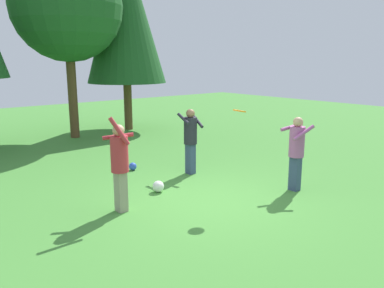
{
  "coord_description": "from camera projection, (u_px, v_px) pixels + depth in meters",
  "views": [
    {
      "loc": [
        -5.29,
        -5.75,
        2.91
      ],
      "look_at": [
        0.25,
        0.84,
        1.05
      ],
      "focal_mm": 36.37,
      "sensor_mm": 36.0,
      "label": 1
    }
  ],
  "objects": [
    {
      "name": "person_catcher",
      "position": [
        297.0,
        147.0,
        8.69
      ],
      "size": [
        0.67,
        0.61,
        1.68
      ],
      "rotation": [
        0.0,
        0.0,
        2.89
      ],
      "color": "#38476B",
      "rests_on": "ground_plane"
    },
    {
      "name": "frisbee",
      "position": [
        240.0,
        111.0,
        7.85
      ],
      "size": [
        0.32,
        0.32,
        0.07
      ],
      "color": "orange"
    },
    {
      "name": "person_bystander",
      "position": [
        190.0,
        136.0,
        9.98
      ],
      "size": [
        0.6,
        0.67,
        1.7
      ],
      "rotation": [
        0.0,
        0.0,
        -1.8
      ],
      "color": "#38476B",
      "rests_on": "ground_plane"
    },
    {
      "name": "person_thrower",
      "position": [
        120.0,
        160.0,
        7.44
      ],
      "size": [
        0.65,
        0.65,
        1.91
      ],
      "rotation": [
        0.0,
        0.0,
        -0.45
      ],
      "color": "gray",
      "rests_on": "ground_plane"
    },
    {
      "name": "ground_plane",
      "position": [
        208.0,
        200.0,
        8.24
      ],
      "size": [
        40.0,
        40.0,
        0.0
      ],
      "primitive_type": "plane",
      "color": "#478C38"
    },
    {
      "name": "tree_right",
      "position": [
        125.0,
        11.0,
        15.67
      ],
      "size": [
        3.24,
        3.24,
        7.74
      ],
      "color": "brown",
      "rests_on": "ground_plane"
    },
    {
      "name": "tree_center",
      "position": [
        67.0,
        6.0,
        13.94
      ],
      "size": [
        3.98,
        3.98,
        6.81
      ],
      "color": "brown",
      "rests_on": "ground_plane"
    },
    {
      "name": "ball_white",
      "position": [
        158.0,
        186.0,
        8.73
      ],
      "size": [
        0.26,
        0.26,
        0.26
      ],
      "primitive_type": "sphere",
      "color": "white",
      "rests_on": "ground_plane"
    },
    {
      "name": "ball_blue",
      "position": [
        133.0,
        166.0,
        10.47
      ],
      "size": [
        0.21,
        0.21,
        0.21
      ],
      "primitive_type": "sphere",
      "color": "blue",
      "rests_on": "ground_plane"
    }
  ]
}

